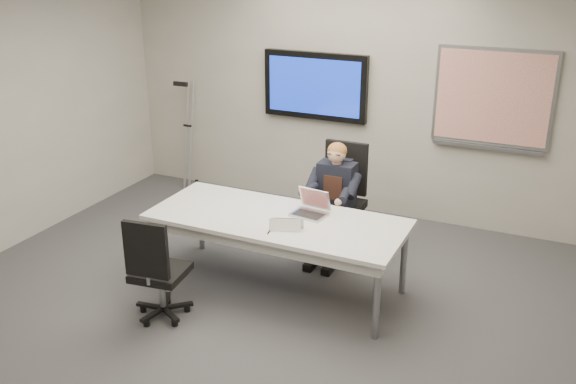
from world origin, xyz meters
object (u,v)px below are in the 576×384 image
at_px(office_chair_near, 159,287).
at_px(seated_person, 330,215).
at_px(conference_table, 277,226).
at_px(laptop, 311,208).
at_px(office_chair_far, 339,218).

bearing_deg(office_chair_near, seated_person, -126.29).
xyz_separation_m(conference_table, office_chair_near, (-0.70, -0.91, -0.34)).
relative_size(seated_person, laptop, 3.58).
height_order(seated_person, laptop, seated_person).
distance_m(conference_table, office_chair_near, 1.20).
height_order(conference_table, office_chair_far, office_chair_far).
distance_m(office_chair_far, seated_person, 0.28).
relative_size(office_chair_near, seated_person, 0.80).
height_order(conference_table, office_chair_near, office_chair_near).
relative_size(office_chair_near, laptop, 2.87).
relative_size(office_chair_far, seated_person, 0.94).
bearing_deg(conference_table, office_chair_far, 77.37).
distance_m(conference_table, seated_person, 0.82).
bearing_deg(office_chair_near, office_chair_far, -123.09).
xyz_separation_m(office_chair_near, laptop, (0.95, 1.13, 0.48)).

